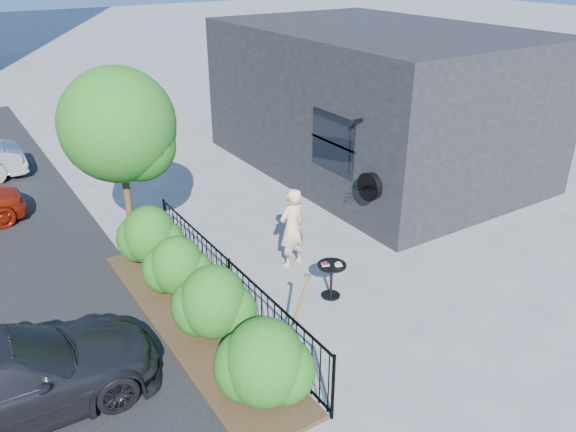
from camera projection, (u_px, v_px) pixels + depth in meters
ground at (301, 287)px, 10.80m from camera, size 120.00×120.00×0.00m
shop_building at (373, 99)px, 16.04m from camera, size 6.22×9.00×4.00m
fence at (230, 286)px, 9.83m from camera, size 0.05×6.05×1.10m
planting_bed at (195, 323)px, 9.71m from camera, size 1.30×6.00×0.08m
shrubs at (196, 286)px, 9.55m from camera, size 1.10×5.60×1.24m
patio_tree at (123, 132)px, 10.61m from camera, size 2.20×2.20×3.94m
cafe_table at (331, 274)px, 10.33m from camera, size 0.54×0.54×0.72m
woman at (292, 228)px, 11.23m from camera, size 0.67×0.50×1.68m
shovel at (294, 324)px, 8.64m from camera, size 0.55×0.20×1.52m
car_darkgrey at (2, 379)px, 7.61m from camera, size 4.30×1.86×1.23m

